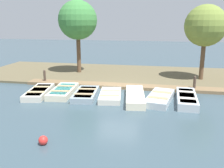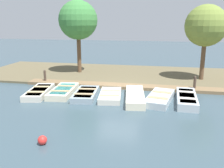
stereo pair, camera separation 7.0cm
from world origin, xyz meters
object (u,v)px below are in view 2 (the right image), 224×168
(rowboat_0, at_px, (39,92))
(rowboat_1, at_px, (63,91))
(rowboat_5, at_px, (160,98))
(park_tree_far_left, at_px, (78,20))
(rowboat_3, at_px, (110,95))
(park_tree_left, at_px, (206,26))
(mooring_post_near, at_px, (45,76))
(buoy, at_px, (42,140))
(rowboat_6, at_px, (187,98))
(rowboat_2, at_px, (86,94))
(rowboat_4, at_px, (135,96))
(mooring_post_far, at_px, (195,83))

(rowboat_0, relative_size, rowboat_1, 1.02)
(rowboat_5, distance_m, park_tree_far_left, 9.83)
(rowboat_1, bearing_deg, park_tree_far_left, -176.49)
(rowboat_1, distance_m, rowboat_3, 2.94)
(park_tree_far_left, bearing_deg, park_tree_left, 85.51)
(mooring_post_near, relative_size, buoy, 2.89)
(rowboat_6, bearing_deg, rowboat_0, -86.45)
(rowboat_5, height_order, park_tree_far_left, park_tree_far_left)
(rowboat_2, height_order, buoy, rowboat_2)
(rowboat_0, relative_size, rowboat_4, 0.88)
(rowboat_0, bearing_deg, rowboat_5, 81.40)
(rowboat_3, xyz_separation_m, mooring_post_far, (-2.46, 4.85, 0.33))
(rowboat_0, bearing_deg, rowboat_4, 81.38)
(rowboat_1, height_order, rowboat_6, rowboat_6)
(rowboat_3, relative_size, mooring_post_far, 2.90)
(rowboat_5, height_order, park_tree_left, park_tree_left)
(park_tree_left, bearing_deg, buoy, -31.79)
(rowboat_0, relative_size, rowboat_2, 1.11)
(rowboat_4, xyz_separation_m, rowboat_5, (-0.03, 1.35, -0.02))
(rowboat_0, distance_m, buoy, 6.43)
(rowboat_2, bearing_deg, park_tree_left, 120.16)
(park_tree_left, bearing_deg, mooring_post_near, -75.53)
(park_tree_far_left, relative_size, park_tree_left, 1.09)
(rowboat_2, xyz_separation_m, park_tree_far_left, (-6.03, -2.40, 4.12))
(rowboat_3, bearing_deg, park_tree_left, 124.88)
(rowboat_4, distance_m, mooring_post_far, 4.27)
(rowboat_0, bearing_deg, mooring_post_far, 96.32)
(rowboat_4, height_order, park_tree_far_left, park_tree_far_left)
(rowboat_0, height_order, rowboat_4, rowboat_4)
(rowboat_6, xyz_separation_m, park_tree_left, (-5.17, 1.44, 3.70))
(buoy, relative_size, park_tree_left, 0.06)
(park_tree_left, bearing_deg, mooring_post_far, -15.57)
(rowboat_0, distance_m, park_tree_left, 11.90)
(rowboat_2, height_order, rowboat_3, rowboat_2)
(rowboat_4, bearing_deg, rowboat_5, 83.75)
(rowboat_4, bearing_deg, park_tree_far_left, -146.53)
(mooring_post_near, bearing_deg, rowboat_0, 18.78)
(rowboat_1, bearing_deg, rowboat_0, -78.80)
(rowboat_5, height_order, mooring_post_far, mooring_post_far)
(rowboat_6, distance_m, park_tree_far_left, 10.76)
(rowboat_2, distance_m, park_tree_left, 9.59)
(rowboat_5, distance_m, mooring_post_near, 8.34)
(mooring_post_near, bearing_deg, rowboat_4, 69.08)
(rowboat_6, relative_size, buoy, 9.97)
(rowboat_1, xyz_separation_m, rowboat_2, (0.27, 1.48, -0.02))
(rowboat_3, distance_m, park_tree_far_left, 8.22)
(rowboat_1, height_order, rowboat_5, rowboat_5)
(rowboat_0, xyz_separation_m, rowboat_2, (-0.13, 2.84, -0.01))
(rowboat_1, bearing_deg, rowboat_6, 83.33)
(rowboat_5, bearing_deg, rowboat_6, 104.86)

